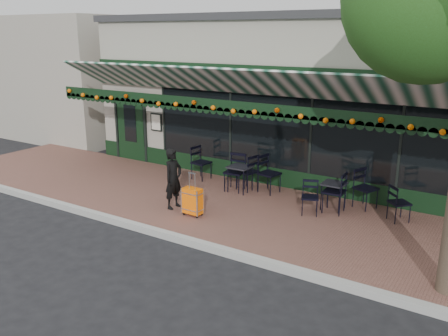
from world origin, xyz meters
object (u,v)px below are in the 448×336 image
Objects in this scene: chair_b_front at (235,172)px; chair_solo at (201,163)px; chair_a_front at (310,198)px; chair_b_left at (247,172)px; woman at (173,179)px; chair_b_right at (269,174)px; chair_a_right at (366,189)px; cafe_table_b at (240,169)px; chair_a_extra at (399,203)px; suitcase at (192,201)px; cafe_table_a at (334,186)px; chair_a_left at (334,192)px.

chair_b_front is 1.05× the size of chair_solo.
chair_a_front is 0.84× the size of chair_solo.
chair_solo is at bearing -81.19° from chair_b_left.
chair_b_right is (1.39, 2.22, -0.22)m from woman.
chair_a_right is 3.06m from chair_b_left.
chair_b_right is (0.68, 0.34, -0.12)m from cafe_table_b.
chair_a_right is (3.84, 2.42, -0.24)m from woman.
cafe_table_b is 0.73× the size of chair_solo.
woman reaches higher than cafe_table_b.
woman is 1.46× the size of chair_b_left.
chair_a_right reaches higher than chair_solo.
woman is 1.73× the size of chair_a_extra.
suitcase is (0.67, -0.17, -0.38)m from woman.
chair_solo reaches higher than chair_a_extra.
chair_a_right reaches higher than cafe_table_b.
chair_a_right is (3.17, 2.59, 0.14)m from suitcase.
chair_solo reaches higher than cafe_table_a.
chair_b_right is 1.00× the size of chair_b_front.
chair_a_extra is 0.87× the size of chair_solo.
woman reaches higher than chair_a_right.
chair_a_right is 3.32m from chair_b_front.
chair_a_front is at bearing 83.31° from chair_b_left.
chair_b_front is at bearing -175.13° from cafe_table_b.
woman reaches higher than chair_a_left.
chair_b_left is (0.08, 0.23, -0.13)m from cafe_table_b.
chair_b_left is at bearing -101.15° from chair_a_left.
woman is at bearing -7.28° from chair_b_left.
suitcase is 2.04m from chair_b_front.
woman is 0.79m from suitcase.
chair_solo is (-1.49, 0.36, -0.15)m from cafe_table_b.
chair_solo is at bearing 115.07° from chair_a_right.
suitcase is at bearing -57.04° from chair_a_left.
chair_a_left is at bearing 37.35° from suitcase.
chair_a_right is at bearing 40.49° from suitcase.
chair_a_front is (2.17, -0.54, -0.22)m from cafe_table_b.
chair_b_right is at bearing -106.76° from chair_a_left.
chair_b_right is at bearing 74.31° from suitcase.
chair_b_front is (-0.16, -0.01, -0.12)m from cafe_table_b.
woman reaches higher than chair_b_front.
chair_a_left is (2.63, 1.93, 0.15)m from suitcase.
suitcase is at bearing -91.35° from cafe_table_b.
chair_a_right is at bearing 109.51° from chair_b_left.
chair_b_right is 1.05× the size of chair_solo.
chair_a_front is at bearing -109.37° from chair_b_right.
chair_a_extra is 5.49m from chair_solo.
chair_a_front is 1.74m from chair_b_right.
chair_a_left is (3.31, 1.76, -0.23)m from woman.
suitcase is 3.27m from chair_a_left.
cafe_table_b is 3.17m from chair_a_right.
chair_b_front is at bearing -178.40° from cafe_table_a.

